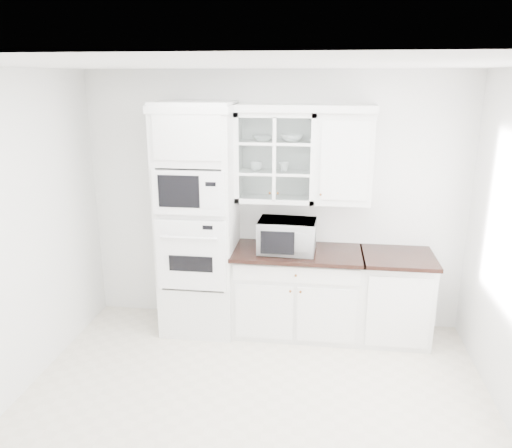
# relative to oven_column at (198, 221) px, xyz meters

# --- Properties ---
(ground) EXTENTS (4.00, 3.50, 0.01)m
(ground) POSITION_rel_oven_column_xyz_m (0.75, -1.42, -1.19)
(ground) COLOR beige
(ground) RESTS_ON ground
(room_shell) EXTENTS (4.00, 3.50, 2.70)m
(room_shell) POSITION_rel_oven_column_xyz_m (0.75, -0.99, 0.58)
(room_shell) COLOR white
(room_shell) RESTS_ON ground
(oven_column) EXTENTS (0.76, 0.68, 2.40)m
(oven_column) POSITION_rel_oven_column_xyz_m (0.00, 0.00, 0.00)
(oven_column) COLOR white
(oven_column) RESTS_ON ground
(base_cabinet_run) EXTENTS (1.32, 0.67, 0.92)m
(base_cabinet_run) POSITION_rel_oven_column_xyz_m (1.03, 0.03, -0.74)
(base_cabinet_run) COLOR white
(base_cabinet_run) RESTS_ON ground
(extra_base_cabinet) EXTENTS (0.72, 0.67, 0.92)m
(extra_base_cabinet) POSITION_rel_oven_column_xyz_m (2.03, 0.03, -0.74)
(extra_base_cabinet) COLOR white
(extra_base_cabinet) RESTS_ON ground
(upper_cabinet_glass) EXTENTS (0.80, 0.33, 0.90)m
(upper_cabinet_glass) POSITION_rel_oven_column_xyz_m (0.78, 0.17, 0.65)
(upper_cabinet_glass) COLOR white
(upper_cabinet_glass) RESTS_ON room_shell
(upper_cabinet_solid) EXTENTS (0.55, 0.33, 0.90)m
(upper_cabinet_solid) POSITION_rel_oven_column_xyz_m (1.46, 0.17, 0.65)
(upper_cabinet_solid) COLOR white
(upper_cabinet_solid) RESTS_ON room_shell
(crown_molding) EXTENTS (2.14, 0.38, 0.07)m
(crown_molding) POSITION_rel_oven_column_xyz_m (0.68, 0.14, 1.14)
(crown_molding) COLOR white
(crown_molding) RESTS_ON room_shell
(countertop_microwave) EXTENTS (0.59, 0.50, 0.33)m
(countertop_microwave) POSITION_rel_oven_column_xyz_m (0.92, -0.00, -0.12)
(countertop_microwave) COLOR white
(countertop_microwave) RESTS_ON base_cabinet_run
(bowl_a) EXTENTS (0.24, 0.24, 0.05)m
(bowl_a) POSITION_rel_oven_column_xyz_m (0.64, 0.16, 0.84)
(bowl_a) COLOR white
(bowl_a) RESTS_ON upper_cabinet_glass
(bowl_b) EXTENTS (0.22, 0.22, 0.07)m
(bowl_b) POSITION_rel_oven_column_xyz_m (0.94, 0.18, 0.84)
(bowl_b) COLOR white
(bowl_b) RESTS_ON upper_cabinet_glass
(cup_a) EXTENTS (0.15, 0.15, 0.10)m
(cup_a) POSITION_rel_oven_column_xyz_m (0.58, 0.16, 0.56)
(cup_a) COLOR white
(cup_a) RESTS_ON upper_cabinet_glass
(cup_b) EXTENTS (0.13, 0.13, 0.10)m
(cup_b) POSITION_rel_oven_column_xyz_m (0.86, 0.18, 0.56)
(cup_b) COLOR white
(cup_b) RESTS_ON upper_cabinet_glass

